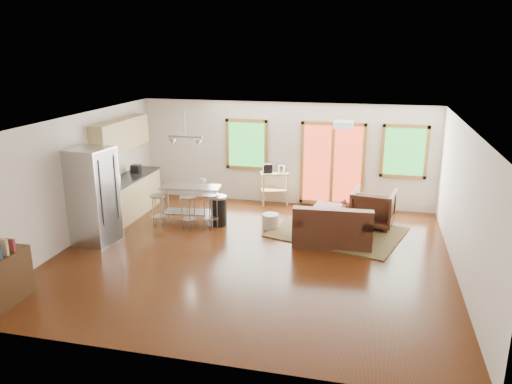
% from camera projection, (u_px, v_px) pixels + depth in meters
% --- Properties ---
extents(floor, '(7.50, 7.00, 0.02)m').
position_uv_depth(floor, '(252.00, 255.00, 9.76)').
color(floor, black).
rests_on(floor, ground).
extents(ceiling, '(7.50, 7.00, 0.02)m').
position_uv_depth(ceiling, '(252.00, 122.00, 9.02)').
color(ceiling, white).
rests_on(ceiling, ground).
extents(back_wall, '(7.50, 0.02, 2.60)m').
position_uv_depth(back_wall, '(285.00, 154.00, 12.66)').
color(back_wall, silver).
rests_on(back_wall, ground).
extents(left_wall, '(0.02, 7.00, 2.60)m').
position_uv_depth(left_wall, '(75.00, 179.00, 10.22)').
color(left_wall, silver).
rests_on(left_wall, ground).
extents(right_wall, '(0.02, 7.00, 2.60)m').
position_uv_depth(right_wall, '(465.00, 205.00, 8.55)').
color(right_wall, silver).
rests_on(right_wall, ground).
extents(front_wall, '(7.50, 0.02, 2.60)m').
position_uv_depth(front_wall, '(184.00, 269.00, 6.11)').
color(front_wall, silver).
rests_on(front_wall, ground).
extents(window_left, '(1.10, 0.05, 1.30)m').
position_uv_depth(window_left, '(247.00, 145.00, 12.78)').
color(window_left, '#1A591E').
rests_on(window_left, back_wall).
extents(french_doors, '(1.60, 0.05, 2.10)m').
position_uv_depth(french_doors, '(332.00, 164.00, 12.41)').
color(french_doors, '#B8361F').
rests_on(french_doors, back_wall).
extents(window_right, '(1.10, 0.05, 1.30)m').
position_uv_depth(window_right, '(404.00, 152.00, 11.92)').
color(window_right, '#1A591E').
rests_on(window_right, back_wall).
extents(rug, '(3.13, 2.71, 0.03)m').
position_uv_depth(rug, '(337.00, 232.00, 10.92)').
color(rug, '#385230').
rests_on(rug, floor).
extents(loveseat, '(1.63, 0.99, 0.85)m').
position_uv_depth(loveseat, '(332.00, 228.00, 10.22)').
color(loveseat, '#331A11').
rests_on(loveseat, floor).
extents(coffee_table, '(0.90, 0.55, 0.36)m').
position_uv_depth(coffee_table, '(347.00, 219.00, 10.89)').
color(coffee_table, '#311D0D').
rests_on(coffee_table, floor).
extents(armchair, '(1.03, 0.98, 0.94)m').
position_uv_depth(armchair, '(373.00, 206.00, 11.21)').
color(armchair, '#331A11').
rests_on(armchair, floor).
extents(ottoman, '(0.69, 0.69, 0.41)m').
position_uv_depth(ottoman, '(327.00, 214.00, 11.48)').
color(ottoman, '#331A11').
rests_on(ottoman, floor).
extents(pouf, '(0.39, 0.39, 0.32)m').
position_uv_depth(pouf, '(270.00, 221.00, 11.16)').
color(pouf, beige).
rests_on(pouf, floor).
extents(vase, '(0.21, 0.22, 0.33)m').
position_uv_depth(vase, '(344.00, 209.00, 10.87)').
color(vase, silver).
rests_on(vase, coffee_table).
extents(book, '(0.19, 0.08, 0.26)m').
position_uv_depth(book, '(370.00, 208.00, 10.89)').
color(book, maroon).
rests_on(book, coffee_table).
extents(cabinets, '(0.64, 2.24, 2.30)m').
position_uv_depth(cabinets, '(127.00, 177.00, 11.86)').
color(cabinets, tan).
rests_on(cabinets, floor).
extents(refrigerator, '(0.89, 0.86, 1.99)m').
position_uv_depth(refrigerator, '(93.00, 196.00, 10.15)').
color(refrigerator, '#B7BABC').
rests_on(refrigerator, floor).
extents(island, '(1.38, 0.68, 0.84)m').
position_uv_depth(island, '(191.00, 197.00, 11.49)').
color(island, '#B7BABC').
rests_on(island, floor).
extents(cup, '(0.13, 0.10, 0.13)m').
position_uv_depth(cup, '(203.00, 180.00, 11.28)').
color(cup, white).
rests_on(cup, island).
extents(bar_stool_a, '(0.39, 0.39, 0.73)m').
position_uv_depth(bar_stool_a, '(158.00, 203.00, 11.20)').
color(bar_stool_a, '#B7BABC').
rests_on(bar_stool_a, floor).
extents(bar_stool_b, '(0.43, 0.43, 0.76)m').
position_uv_depth(bar_stool_b, '(188.00, 205.00, 11.01)').
color(bar_stool_b, '#B7BABC').
rests_on(bar_stool_b, floor).
extents(bar_stool_c, '(0.47, 0.47, 0.80)m').
position_uv_depth(bar_stool_c, '(211.00, 203.00, 11.03)').
color(bar_stool_c, '#B7BABC').
rests_on(bar_stool_c, floor).
extents(trash_can, '(0.43, 0.43, 0.69)m').
position_uv_depth(trash_can, '(219.00, 210.00, 11.30)').
color(trash_can, black).
rests_on(trash_can, floor).
extents(kitchen_cart, '(0.81, 0.66, 1.08)m').
position_uv_depth(kitchen_cart, '(274.00, 177.00, 12.65)').
color(kitchen_cart, tan).
rests_on(kitchen_cart, floor).
extents(bookshelf, '(0.37, 0.93, 1.09)m').
position_uv_depth(bookshelf, '(4.00, 278.00, 7.83)').
color(bookshelf, '#311D0D').
rests_on(bookshelf, floor).
extents(ceiling_flush, '(0.35, 0.35, 0.12)m').
position_uv_depth(ceiling_flush, '(344.00, 124.00, 9.25)').
color(ceiling_flush, white).
rests_on(ceiling_flush, ceiling).
extents(pendant_light, '(0.80, 0.18, 0.79)m').
position_uv_depth(pendant_light, '(185.00, 141.00, 11.04)').
color(pendant_light, gray).
rests_on(pendant_light, ceiling).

